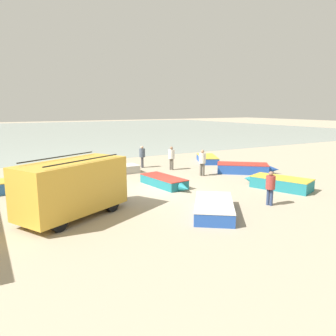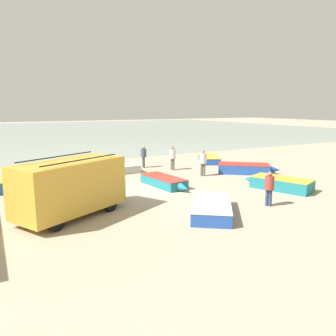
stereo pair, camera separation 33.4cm
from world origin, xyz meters
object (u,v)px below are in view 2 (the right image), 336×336
at_px(fishing_rowboat_1, 165,182).
at_px(fishing_rowboat_2, 114,170).
at_px(parked_van, 71,186).
at_px(fishing_rowboat_3, 279,183).
at_px(fishing_rowboat_0, 5,186).
at_px(fisherman_3, 203,160).
at_px(fisherman_1, 143,155).
at_px(fisherman_0, 173,156).
at_px(fishing_rowboat_6, 212,207).
at_px(fisherman_2, 269,186).
at_px(fishing_rowboat_5, 209,159).
at_px(fishing_rowboat_4, 246,169).

distance_m(fishing_rowboat_1, fishing_rowboat_2, 5.11).
xyz_separation_m(parked_van, fishing_rowboat_3, (11.30, -0.85, -0.97)).
xyz_separation_m(fishing_rowboat_0, fishing_rowboat_1, (8.25, -3.12, -0.05)).
bearing_deg(parked_van, fisherman_3, -3.75).
bearing_deg(fisherman_1, fisherman_0, 138.74).
distance_m(fishing_rowboat_6, fisherman_3, 7.99).
bearing_deg(fisherman_1, fishing_rowboat_1, 88.03).
bearing_deg(fisherman_3, fishing_rowboat_2, -69.75).
distance_m(fisherman_2, fisherman_3, 7.22).
relative_size(fishing_rowboat_1, fisherman_2, 2.44).
bearing_deg(fisherman_0, fisherman_2, 65.97).
relative_size(fishing_rowboat_1, fishing_rowboat_6, 1.00).
relative_size(fishing_rowboat_5, fisherman_2, 2.39).
height_order(fishing_rowboat_6, fisherman_2, fisherman_2).
xyz_separation_m(parked_van, fisherman_3, (9.61, 4.22, -0.24)).
xyz_separation_m(fishing_rowboat_1, fisherman_3, (3.63, 1.35, 0.79)).
bearing_deg(fisherman_3, fisherman_1, -99.88).
bearing_deg(fishing_rowboat_0, fisherman_3, -13.03).
relative_size(fishing_rowboat_6, fisherman_0, 2.30).
bearing_deg(fishing_rowboat_0, fisherman_2, -44.34).
bearing_deg(parked_van, fishing_rowboat_3, -31.77).
xyz_separation_m(parked_van, fishing_rowboat_1, (5.98, 2.87, -1.03)).
relative_size(fishing_rowboat_0, fishing_rowboat_2, 0.96).
bearing_deg(fisherman_0, fishing_rowboat_0, -15.54).
height_order(fishing_rowboat_0, fisherman_2, fisherman_2).
xyz_separation_m(fishing_rowboat_4, fisherman_1, (-5.36, 5.45, 0.67)).
bearing_deg(fishing_rowboat_1, fisherman_0, 138.71).
xyz_separation_m(fishing_rowboat_2, fisherman_2, (3.82, -10.69, 0.70)).
bearing_deg(fishing_rowboat_1, parked_van, -71.01).
distance_m(parked_van, fishing_rowboat_5, 15.98).
height_order(fishing_rowboat_0, fisherman_1, fisherman_1).
relative_size(fishing_rowboat_0, fisherman_2, 2.41).
height_order(fishing_rowboat_3, fisherman_2, fisherman_2).
distance_m(parked_van, fisherman_0, 11.38).
xyz_separation_m(fishing_rowboat_1, fisherman_2, (2.42, -5.77, 0.70)).
xyz_separation_m(parked_van, fishing_rowboat_6, (5.41, -2.52, -1.02)).
xyz_separation_m(fishing_rowboat_5, fisherman_3, (-3.74, -4.50, 0.80)).
xyz_separation_m(fishing_rowboat_5, fishing_rowboat_6, (-7.94, -11.24, 0.02)).
height_order(fishing_rowboat_2, fisherman_0, fisherman_0).
height_order(fishing_rowboat_1, fishing_rowboat_6, fishing_rowboat_6).
height_order(fishing_rowboat_6, fisherman_0, fisherman_0).
bearing_deg(fisherman_1, fisherman_2, 105.98).
height_order(fishing_rowboat_1, fisherman_0, fisherman_0).
height_order(parked_van, fishing_rowboat_2, parked_van).
distance_m(parked_van, fishing_rowboat_0, 6.48).
bearing_deg(fisherman_3, fishing_rowboat_5, -164.08).
bearing_deg(fishing_rowboat_4, fisherman_3, -152.34).
bearing_deg(fishing_rowboat_4, fishing_rowboat_5, 123.17).
bearing_deg(fishing_rowboat_4, parked_van, -125.12).
relative_size(fishing_rowboat_3, fisherman_2, 2.46).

